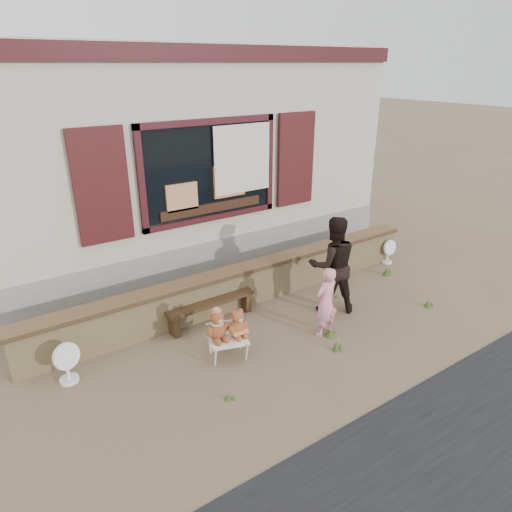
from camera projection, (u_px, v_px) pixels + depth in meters
ground at (278, 330)px, 6.86m from camera, size 80.00×80.00×0.00m
shopfront at (152, 152)px, 9.51m from camera, size 8.04×5.13×4.00m
brick_wall at (242, 285)px, 7.49m from camera, size 7.10×0.36×0.67m
bench at (210, 306)px, 7.00m from camera, size 1.46×0.35×0.37m
folding_chair at (228, 339)px, 6.14m from camera, size 0.61×0.57×0.31m
teddy_bear_left at (217, 324)px, 6.00m from camera, size 0.40×0.37×0.46m
teddy_bear_right at (237, 322)px, 6.09m from camera, size 0.36×0.33×0.40m
child at (326, 302)px, 6.56m from camera, size 0.41×0.29×1.07m
adult at (333, 265)px, 7.13m from camera, size 0.95×0.87×1.59m
fan_left at (66, 362)px, 5.66m from camera, size 0.36×0.24×0.56m
fan_right at (388, 251)px, 9.08m from camera, size 0.30×0.21×0.49m
grass_tufts at (362, 310)px, 7.30m from camera, size 4.39×1.43×0.16m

